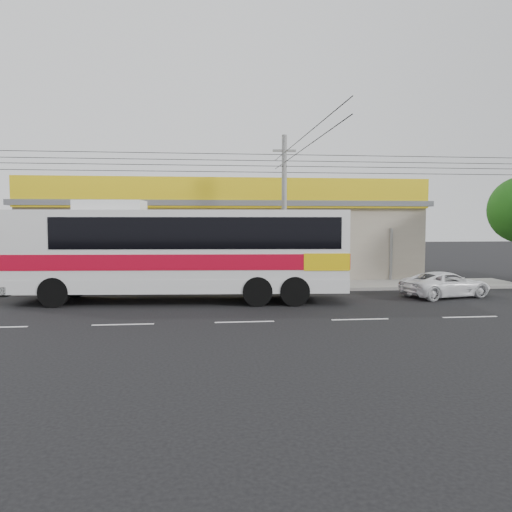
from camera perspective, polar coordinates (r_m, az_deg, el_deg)
The scene contains 9 objects.
ground at distance 19.36m, azimuth -1.95°, elevation -6.08°, with size 120.00×120.00×0.00m, color black.
sidewalk at distance 25.26m, azimuth -2.96°, elevation -3.54°, with size 30.00×3.20×0.15m, color gray.
lane_markings at distance 16.91m, azimuth -1.31°, elevation -7.55°, with size 50.00×0.12×0.01m, color silver, non-canonical shape.
storefront_building at distance 30.60m, azimuth -3.57°, elevation 1.96°, with size 22.60×9.20×5.70m.
coach_bus at distance 21.13m, azimuth -8.09°, elevation 0.94°, with size 13.95×3.93×4.25m.
motorbike_red at distance 24.58m, azimuth -20.06°, elevation -2.49°, with size 0.75×2.14×1.13m, color maroon.
motorbike_dark at distance 25.33m, azimuth -17.44°, elevation -2.36°, with size 0.48×1.69×1.02m, color black.
white_car at distance 23.88m, azimuth 20.88°, elevation -3.05°, with size 1.88×4.07×1.13m, color white.
utility_pole at distance 24.57m, azimuth 3.26°, elevation 10.62°, with size 34.00×14.00×7.54m.
Camera 1 is at (-1.40, -19.01, 3.39)m, focal length 35.00 mm.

